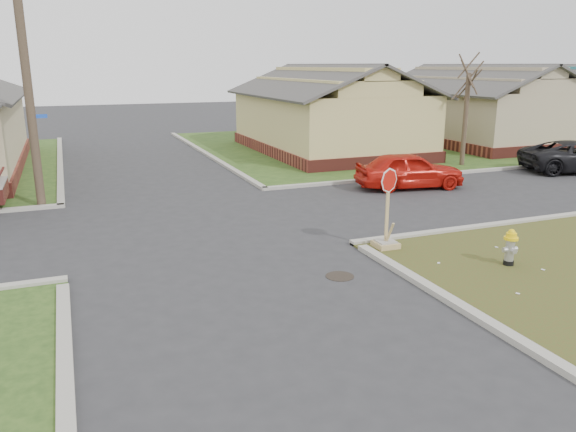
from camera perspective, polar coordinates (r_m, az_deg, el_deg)
name	(u,v)px	position (r m, az deg, el deg)	size (l,w,h in m)	color
ground	(240,282)	(12.42, -4.94, -6.72)	(120.00, 120.00, 0.00)	#2C2C2F
verge_far_right	(485,138)	(38.77, 19.36, 7.50)	(37.00, 19.00, 0.05)	#274418
curbs	(191,224)	(17.03, -9.83, -0.80)	(80.00, 40.00, 0.12)	#A39F93
manhole	(340,276)	(12.75, 5.28, -6.11)	(0.64, 0.64, 0.01)	black
side_house_yellow	(328,111)	(30.68, 4.08, 10.57)	(7.60, 11.60, 4.70)	maroon
side_house_tan	(478,106)	(36.14, 18.78, 10.51)	(7.60, 11.60, 4.70)	maroon
utility_pole	(25,63)	(19.99, -25.16, 13.90)	(1.80, 0.28, 9.00)	#3A2C21
tree_mid_right	(465,120)	(27.49, 17.56, 9.31)	(0.22, 0.22, 4.20)	#3A2C21
fire_hydrant	(510,245)	(14.11, 21.65, -2.78)	(0.33, 0.33, 0.88)	black
stop_sign	(386,230)	(14.60, 9.96, -1.46)	(0.59, 0.58, 2.08)	tan
red_sedan	(409,170)	(22.06, 12.23, 4.58)	(1.65, 4.10, 1.40)	red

